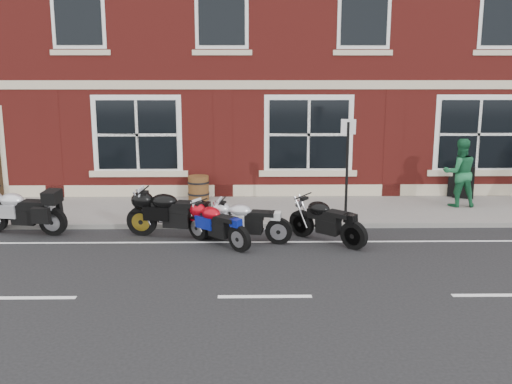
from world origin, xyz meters
The scene contains 13 objects.
ground centered at (0.00, 0.00, 0.00)m, with size 80.00×80.00×0.00m, color black.
sidewalk centered at (0.00, 3.00, 0.06)m, with size 30.00×3.00×0.12m, color slate.
kerb centered at (0.00, 1.42, 0.06)m, with size 30.00×0.16×0.12m, color slate.
pub_building centered at (0.00, 10.50, 6.00)m, with size 24.00×12.00×12.00m, color maroon.
moto_touring_silver centered at (-5.64, 1.01, 0.59)m, with size 2.19×0.64×1.45m.
moto_sport_red centered at (-0.94, 0.01, 0.49)m, with size 1.45×1.41×0.86m.
moto_sport_black centered at (-2.01, 0.66, 0.60)m, with size 2.29×0.60×1.04m.
moto_sport_silver centered at (-0.30, 0.24, 0.51)m, with size 1.94×0.56×0.88m.
moto_naked_black centered at (1.47, 0.18, 0.53)m, with size 1.58×1.53×0.93m.
pedestrian_right centered at (5.52, 3.18, 1.06)m, with size 0.91×0.71×1.87m, color #1C6239.
a_board_sign centered at (5.97, 4.20, 0.62)m, with size 0.60×0.40×1.00m, color black, non-canonical shape.
barrel_planter centered at (-1.71, 4.10, 0.47)m, with size 0.63×0.63×0.70m.
parking_sign centered at (2.14, 1.55, 1.58)m, with size 0.35×0.14×2.53m.
Camera 1 is at (-0.29, -12.11, 3.72)m, focal length 40.00 mm.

